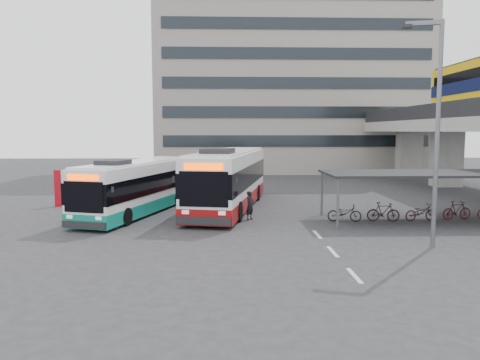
{
  "coord_description": "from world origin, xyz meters",
  "views": [
    {
      "loc": [
        -1.7,
        -20.51,
        4.64
      ],
      "look_at": [
        -0.82,
        4.64,
        2.0
      ],
      "focal_mm": 35.0,
      "sensor_mm": 36.0,
      "label": 1
    }
  ],
  "objects_px": {
    "bus_teal": "(138,187)",
    "pedestrian": "(250,206)",
    "bus_main": "(229,180)",
    "lamp_post": "(435,120)"
  },
  "relations": [
    {
      "from": "lamp_post",
      "to": "bus_teal",
      "type": "bearing_deg",
      "value": 162.99
    },
    {
      "from": "bus_main",
      "to": "pedestrian",
      "type": "distance_m",
      "value": 3.94
    },
    {
      "from": "pedestrian",
      "to": "lamp_post",
      "type": "distance_m",
      "value": 10.13
    },
    {
      "from": "bus_main",
      "to": "lamp_post",
      "type": "xyz_separation_m",
      "value": [
        7.94,
        -9.74,
        3.33
      ]
    },
    {
      "from": "bus_teal",
      "to": "pedestrian",
      "type": "distance_m",
      "value": 6.64
    },
    {
      "from": "pedestrian",
      "to": "bus_main",
      "type": "bearing_deg",
      "value": 55.22
    },
    {
      "from": "bus_main",
      "to": "pedestrian",
      "type": "bearing_deg",
      "value": -62.25
    },
    {
      "from": "bus_main",
      "to": "bus_teal",
      "type": "relative_size",
      "value": 1.18
    },
    {
      "from": "bus_main",
      "to": "lamp_post",
      "type": "distance_m",
      "value": 13.0
    },
    {
      "from": "pedestrian",
      "to": "bus_teal",
      "type": "bearing_deg",
      "value": 109.18
    }
  ]
}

